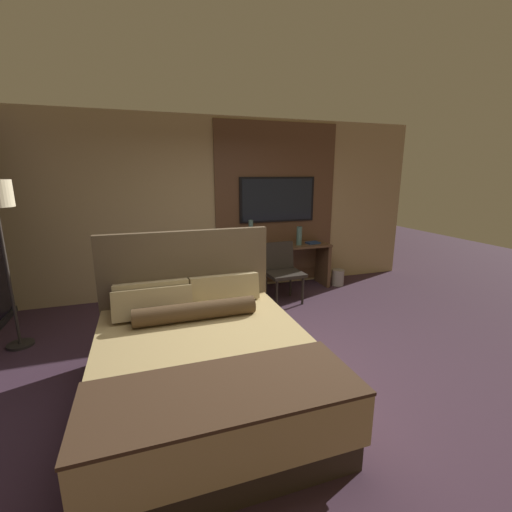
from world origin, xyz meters
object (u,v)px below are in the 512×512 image
vase_tall (251,234)px  book (313,243)px  desk (281,259)px  vase_short (299,236)px  tv (278,200)px  waste_bin (338,277)px  desk_chair (282,267)px  bed (203,361)px

vase_tall → book: bearing=-0.3°
desk → vase_short: (0.28, -0.10, 0.41)m
tv → waste_bin: (1.01, -0.39, -1.36)m
vase_tall → vase_short: 0.84m
vase_short → waste_bin: size_ratio=1.10×
desk_chair → desk: bearing=65.4°
desk_chair → waste_bin: bearing=12.9°
tv → desk_chair: 1.23m
desk_chair → book: (0.76, 0.45, 0.24)m
vase_tall → vase_short: vase_tall is taller
desk_chair → book: bearing=27.8°
tv → vase_short: bearing=-47.4°
book → waste_bin: book is taller
desk_chair → vase_tall: vase_tall is taller
bed → desk_chair: bearing=52.2°
bed → desk: size_ratio=1.28×
vase_short → waste_bin: vase_short is taller
bed → waste_bin: bearing=40.3°
bed → vase_tall: bed is taller
vase_tall → bed: bearing=-116.3°
waste_bin → desk_chair: bearing=-164.5°
desk → desk_chair: (-0.21, -0.52, 0.02)m
waste_bin → vase_short: bearing=173.4°
vase_tall → desk: bearing=6.9°
desk → vase_short: bearing=-19.2°
tv → book: bearing=-26.8°
bed → desk_chair: 2.58m
vase_tall → vase_short: (0.84, -0.03, -0.07)m
desk_chair → vase_short: vase_short is taller
vase_tall → book: 1.13m
tv → bed: bearing=-123.0°
desk → desk_chair: size_ratio=1.82×
vase_tall → waste_bin: vase_tall is taller
desk → waste_bin: 1.09m
desk_chair → vase_tall: 0.73m
vase_short → book: bearing=4.9°
tv → vase_short: size_ratio=4.33×
bed → vase_short: size_ratio=6.81×
bed → tv: tv is taller
desk_chair → vase_tall: bearing=125.2°
desk_chair → waste_bin: (1.22, 0.34, -0.39)m
bed → vase_short: 3.26m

